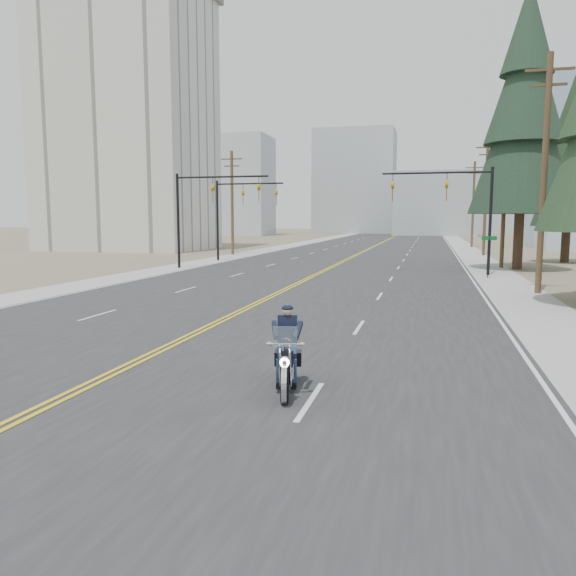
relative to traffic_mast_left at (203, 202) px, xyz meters
The scene contains 21 objects.
road 39.36m from the traffic_mast_left, 76.71° to the left, with size 20.00×200.00×0.01m, color #303033.
sidewalk_left 38.40m from the traffic_mast_left, 93.80° to the left, with size 3.00×200.00×0.01m, color #A5A5A0.
sidewalk_right 43.45m from the traffic_mast_left, 61.68° to the left, with size 3.00×200.00×0.01m, color #A5A5A0.
traffic_mast_left is the anchor object (origin of this frame).
traffic_mast_right 17.95m from the traffic_mast_left, ahead, with size 7.10×0.26×7.00m.
traffic_mast_far 8.01m from the traffic_mast_left, 92.40° to the left, with size 6.10×0.26×7.00m.
street_sign 20.12m from the traffic_mast_left, ahead, with size 0.90×0.06×2.62m.
utility_pole_b 23.31m from the traffic_mast_left, 22.74° to the right, with size 2.20×0.30×11.50m.
utility_pole_c 22.31m from the traffic_mast_left, 15.61° to the left, with size 2.20×0.30×11.00m.
utility_pole_d 30.06m from the traffic_mast_left, 44.36° to the left, with size 2.20×0.30×11.50m.
utility_pole_e 43.66m from the traffic_mast_left, 60.53° to the left, with size 2.20×0.30×11.00m.
utility_pole_left 16.39m from the traffic_mast_left, 102.42° to the left, with size 2.20×0.30×10.50m.
apartment_block 31.50m from the traffic_mast_left, 129.59° to the left, with size 18.00×14.00×30.00m, color silver.
haze_bldg_a 87.20m from the traffic_mast_left, 107.41° to the left, with size 14.00×12.00×22.00m, color #B7BCC6.
haze_bldg_b 94.56m from the traffic_mast_left, 79.66° to the left, with size 18.00×14.00×14.00m, color #ADB2B7.
haze_bldg_d 108.34m from the traffic_mast_left, 91.60° to the left, with size 20.00×15.00×26.00m, color #ADB2B7.
haze_bldg_e 122.80m from the traffic_mast_left, 73.94° to the left, with size 14.00×14.00×12.00m, color #B7BCC6.
haze_bldg_f 106.28m from the traffic_mast_left, 112.71° to the left, with size 12.00×12.00×16.00m, color #ADB2B7.
motorcyclist 30.70m from the traffic_mast_left, 64.04° to the right, with size 1.01×2.35×1.83m, color black, non-canonical shape.
conifer_tall 24.03m from the traffic_mast_left, 13.11° to the left, with size 7.30×7.30×20.28m.
conifer_far 30.59m from the traffic_mast_left, 25.66° to the left, with size 5.75×5.75×15.40m.
Camera 1 is at (7.26, -6.75, 3.69)m, focal length 35.00 mm.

